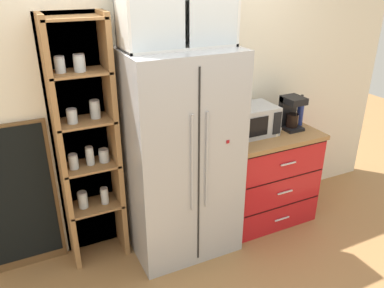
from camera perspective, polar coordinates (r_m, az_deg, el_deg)
ground_plane at (r=3.57m, az=-1.28°, el=-14.58°), size 10.62×10.62×0.00m
wall_back_cream at (r=3.29m, az=-4.40°, el=7.19°), size 4.93×0.10×2.55m
refrigerator at (r=3.13m, az=-1.65°, el=-1.78°), size 0.86×0.66×1.73m
pantry_shelf_column at (r=3.09m, az=-15.48°, el=0.30°), size 0.49×0.31×2.00m
counter_cabinet at (r=3.76m, az=10.86°, el=-4.62°), size 0.88×0.61×0.90m
microwave at (r=3.45m, az=8.66°, el=3.50°), size 0.44×0.33×0.26m
coffee_maker at (r=3.65m, az=14.39°, el=4.57°), size 0.17×0.20×0.31m
mug_cream at (r=3.49m, az=12.23°, el=1.99°), size 0.11×0.08×0.09m
mug_red at (r=3.53m, az=11.77°, el=2.28°), size 0.12×0.08×0.09m
bottle_cobalt at (r=3.76m, az=15.78°, el=4.64°), size 0.06×0.06×0.30m
chalkboard_menu at (r=3.29m, az=-24.59°, el=-7.53°), size 0.60×0.04×1.25m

